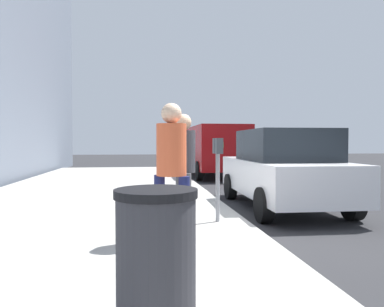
% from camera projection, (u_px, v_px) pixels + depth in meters
% --- Properties ---
extents(ground_plane, '(80.00, 80.00, 0.00)m').
position_uv_depth(ground_plane, '(248.00, 229.00, 6.23)').
color(ground_plane, '#2B2B2D').
rests_on(ground_plane, ground).
extents(sidewalk_slab, '(28.00, 6.00, 0.15)m').
position_uv_depth(sidewalk_slab, '(66.00, 230.00, 5.82)').
color(sidewalk_slab, '#A8A59E').
rests_on(sidewalk_slab, ground_plane).
extents(parking_meter, '(0.36, 0.12, 1.41)m').
position_uv_depth(parking_meter, '(218.00, 162.00, 6.10)').
color(parking_meter, gray).
rests_on(parking_meter, sidewalk_slab).
extents(pedestrian_at_meter, '(0.54, 0.39, 1.80)m').
position_uv_depth(pedestrian_at_meter, '(183.00, 159.00, 5.85)').
color(pedestrian_at_meter, '#47474C').
rests_on(pedestrian_at_meter, sidewalk_slab).
extents(pedestrian_bystander, '(0.41, 0.46, 1.87)m').
position_uv_depth(pedestrian_bystander, '(171.00, 159.00, 4.90)').
color(pedestrian_bystander, '#191E4C').
rests_on(pedestrian_bystander, sidewalk_slab).
extents(parked_sedan_near, '(4.44, 2.05, 1.77)m').
position_uv_depth(parked_sedan_near, '(283.00, 169.00, 8.17)').
color(parked_sedan_near, silver).
rests_on(parked_sedan_near, ground_plane).
extents(parked_van_far, '(5.21, 2.13, 2.18)m').
position_uv_depth(parked_van_far, '(214.00, 148.00, 15.89)').
color(parked_van_far, maroon).
rests_on(parked_van_far, ground_plane).
extents(trash_bin, '(0.59, 0.59, 1.01)m').
position_uv_depth(trash_bin, '(156.00, 260.00, 2.55)').
color(trash_bin, '#2D2D33').
rests_on(trash_bin, sidewalk_slab).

